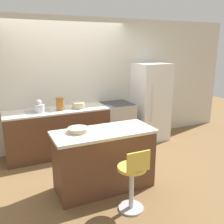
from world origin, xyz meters
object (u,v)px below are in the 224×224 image
at_px(stool_chair, 133,180).
at_px(mixing_bowl, 78,105).
at_px(oven_range, 117,124).
at_px(refrigerator, 151,102).
at_px(kettle, 39,107).

distance_m(stool_chair, mixing_bowl, 2.14).
bearing_deg(oven_range, refrigerator, -0.67).
height_order(stool_chair, kettle, kettle).
distance_m(kettle, mixing_bowl, 0.74).
bearing_deg(kettle, oven_range, 1.39).
bearing_deg(stool_chair, oven_range, 68.93).
relative_size(oven_range, stool_chair, 1.05).
height_order(stool_chair, mixing_bowl, mixing_bowl).
height_order(oven_range, refrigerator, refrigerator).
relative_size(refrigerator, mixing_bowl, 7.00).
bearing_deg(mixing_bowl, refrigerator, 0.99).
bearing_deg(refrigerator, mixing_bowl, -179.01).
height_order(refrigerator, stool_chair, refrigerator).
distance_m(refrigerator, stool_chair, 2.70).
distance_m(oven_range, mixing_bowl, 0.99).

